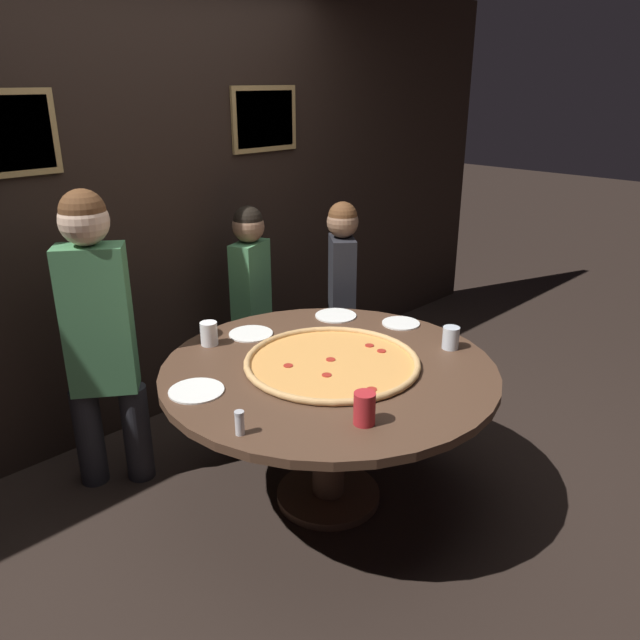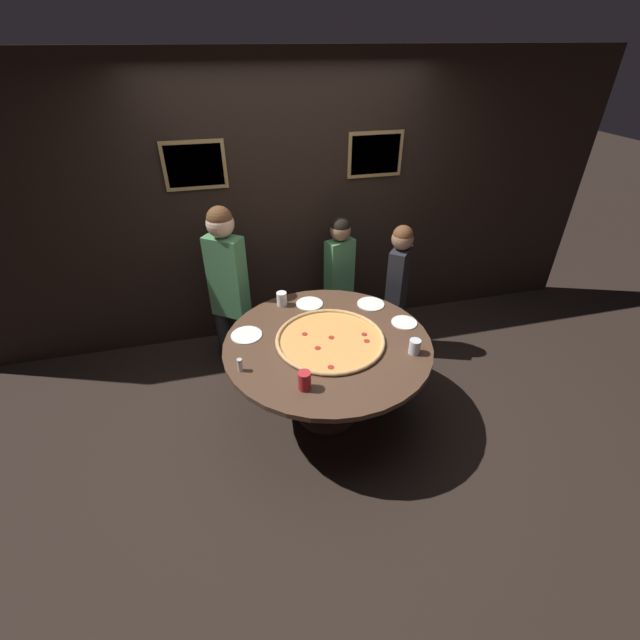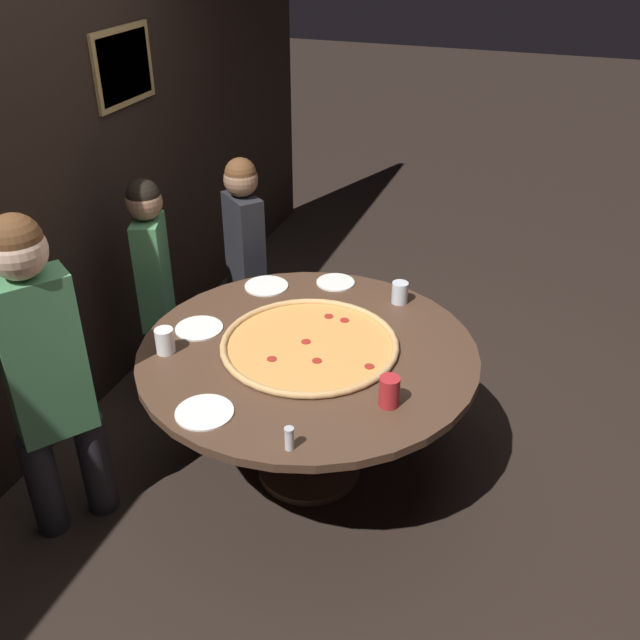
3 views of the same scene
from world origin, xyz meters
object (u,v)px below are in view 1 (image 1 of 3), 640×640
(white_plate_left_side, at_px, (401,323))
(white_plate_far_back, at_px, (251,334))
(white_plate_beside_cup, at_px, (336,316))
(dining_table, at_px, (329,391))
(diner_side_right, at_px, (98,327))
(drink_cup_beside_pizza, at_px, (209,334))
(diner_centre_back, at_px, (251,296))
(condiment_shaker, at_px, (240,423))
(diner_far_right, at_px, (342,290))
(drink_cup_far_left, at_px, (364,408))
(giant_pizza, at_px, (333,362))
(drink_cup_by_shaker, at_px, (451,338))
(white_plate_right_side, at_px, (196,391))

(white_plate_left_side, bearing_deg, white_plate_far_back, 145.17)
(white_plate_far_back, relative_size, white_plate_left_side, 1.12)
(white_plate_beside_cup, height_order, white_plate_left_side, same)
(dining_table, xyz_separation_m, diner_side_right, (-0.66, 0.91, 0.26))
(drink_cup_beside_pizza, height_order, diner_centre_back, diner_centre_back)
(condiment_shaker, bearing_deg, dining_table, 14.76)
(condiment_shaker, bearing_deg, white_plate_left_side, 11.29)
(dining_table, bearing_deg, diner_centre_back, 69.15)
(diner_centre_back, distance_m, diner_far_right, 0.57)
(dining_table, xyz_separation_m, drink_cup_far_left, (-0.28, -0.46, 0.20))
(dining_table, relative_size, giant_pizza, 1.89)
(giant_pizza, bearing_deg, drink_cup_far_left, -123.50)
(dining_table, xyz_separation_m, white_plate_beside_cup, (0.50, 0.42, 0.14))
(dining_table, height_order, condiment_shaker, condiment_shaker)
(drink_cup_beside_pizza, xyz_separation_m, drink_cup_by_shaker, (0.81, -0.89, -0.00))
(drink_cup_far_left, distance_m, white_plate_right_side, 0.75)
(drink_cup_beside_pizza, xyz_separation_m, white_plate_far_back, (0.23, -0.05, -0.06))
(drink_cup_by_shaker, bearing_deg, diner_centre_back, 97.16)
(giant_pizza, xyz_separation_m, drink_cup_beside_pizza, (-0.26, 0.61, 0.05))
(white_plate_beside_cup, bearing_deg, drink_cup_by_shaker, -84.00)
(white_plate_right_side, bearing_deg, diner_centre_back, 40.07)
(white_plate_far_back, relative_size, condiment_shaker, 2.37)
(white_plate_far_back, bearing_deg, drink_cup_by_shaker, -55.37)
(drink_cup_by_shaker, distance_m, diner_centre_back, 1.35)
(drink_cup_far_left, xyz_separation_m, diner_side_right, (-0.38, 1.37, 0.06))
(white_plate_beside_cup, bearing_deg, diner_far_right, 38.73)
(condiment_shaker, bearing_deg, white_plate_beside_cup, 27.25)
(white_plate_far_back, bearing_deg, dining_table, -88.85)
(dining_table, height_order, white_plate_far_back, white_plate_far_back)
(dining_table, relative_size, diner_centre_back, 1.21)
(drink_cup_beside_pizza, distance_m, white_plate_right_side, 0.51)
(diner_centre_back, xyz_separation_m, diner_far_right, (0.47, -0.33, 0.00))
(drink_cup_beside_pizza, distance_m, white_plate_left_side, 1.04)
(white_plate_left_side, height_order, white_plate_right_side, same)
(white_plate_right_side, relative_size, condiment_shaker, 2.45)
(white_plate_far_back, relative_size, white_plate_right_side, 0.96)
(white_plate_right_side, height_order, diner_side_right, diner_side_right)
(condiment_shaker, relative_size, diner_far_right, 0.07)
(dining_table, bearing_deg, white_plate_right_side, 158.74)
(white_plate_left_side, bearing_deg, drink_cup_beside_pizza, 150.35)
(dining_table, xyz_separation_m, drink_cup_by_shaker, (0.57, -0.29, 0.19))
(dining_table, xyz_separation_m, giant_pizza, (0.02, -0.00, 0.15))
(dining_table, relative_size, condiment_shaker, 16.14)
(condiment_shaker, xyz_separation_m, diner_centre_back, (1.07, 1.23, -0.06))
(diner_far_right, distance_m, diner_side_right, 1.55)
(white_plate_left_side, relative_size, diner_side_right, 0.13)
(drink_cup_by_shaker, relative_size, diner_far_right, 0.09)
(diner_side_right, bearing_deg, white_plate_right_side, 132.45)
(drink_cup_far_left, xyz_separation_m, white_plate_left_side, (0.94, 0.55, -0.06))
(dining_table, bearing_deg, drink_cup_beside_pizza, 111.83)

